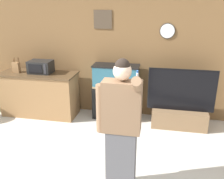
{
  "coord_description": "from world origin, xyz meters",
  "views": [
    {
      "loc": [
        0.93,
        -2.29,
        2.42
      ],
      "look_at": [
        0.2,
        1.43,
        1.05
      ],
      "focal_mm": 40.0,
      "sensor_mm": 36.0,
      "label": 1
    }
  ],
  "objects_px": {
    "counter_island": "(40,94)",
    "tv_on_stand": "(180,111)",
    "person_standing": "(121,126)",
    "knife_block": "(16,67)",
    "aquarium_on_stand": "(116,92)",
    "microwave": "(41,67)"
  },
  "relations": [
    {
      "from": "microwave",
      "to": "aquarium_on_stand",
      "type": "distance_m",
      "value": 1.67
    },
    {
      "from": "aquarium_on_stand",
      "to": "counter_island",
      "type": "bearing_deg",
      "value": -174.61
    },
    {
      "from": "microwave",
      "to": "person_standing",
      "type": "bearing_deg",
      "value": -44.39
    },
    {
      "from": "microwave",
      "to": "tv_on_stand",
      "type": "height_order",
      "value": "microwave"
    },
    {
      "from": "counter_island",
      "to": "microwave",
      "type": "height_order",
      "value": "microwave"
    },
    {
      "from": "person_standing",
      "to": "knife_block",
      "type": "bearing_deg",
      "value": 143.08
    },
    {
      "from": "tv_on_stand",
      "to": "person_standing",
      "type": "height_order",
      "value": "person_standing"
    },
    {
      "from": "counter_island",
      "to": "knife_block",
      "type": "relative_size",
      "value": 5.07
    },
    {
      "from": "knife_block",
      "to": "aquarium_on_stand",
      "type": "distance_m",
      "value": 2.19
    },
    {
      "from": "aquarium_on_stand",
      "to": "tv_on_stand",
      "type": "distance_m",
      "value": 1.35
    },
    {
      "from": "counter_island",
      "to": "person_standing",
      "type": "height_order",
      "value": "person_standing"
    },
    {
      "from": "counter_island",
      "to": "aquarium_on_stand",
      "type": "distance_m",
      "value": 1.68
    },
    {
      "from": "knife_block",
      "to": "aquarium_on_stand",
      "type": "height_order",
      "value": "knife_block"
    },
    {
      "from": "microwave",
      "to": "tv_on_stand",
      "type": "relative_size",
      "value": 0.37
    },
    {
      "from": "tv_on_stand",
      "to": "microwave",
      "type": "bearing_deg",
      "value": 178.79
    },
    {
      "from": "tv_on_stand",
      "to": "person_standing",
      "type": "distance_m",
      "value": 2.2
    },
    {
      "from": "knife_block",
      "to": "person_standing",
      "type": "height_order",
      "value": "person_standing"
    },
    {
      "from": "microwave",
      "to": "person_standing",
      "type": "distance_m",
      "value": 2.85
    },
    {
      "from": "counter_island",
      "to": "tv_on_stand",
      "type": "distance_m",
      "value": 2.98
    },
    {
      "from": "counter_island",
      "to": "tv_on_stand",
      "type": "relative_size",
      "value": 1.28
    },
    {
      "from": "counter_island",
      "to": "aquarium_on_stand",
      "type": "relative_size",
      "value": 1.41
    },
    {
      "from": "knife_block",
      "to": "person_standing",
      "type": "relative_size",
      "value": 0.18
    }
  ]
}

